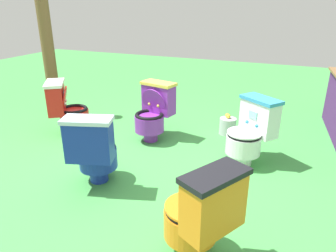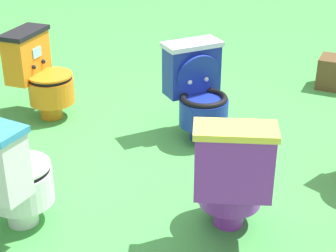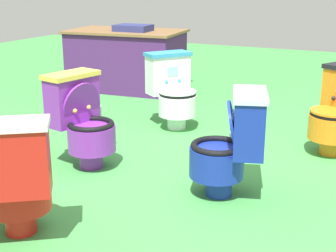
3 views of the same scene
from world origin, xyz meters
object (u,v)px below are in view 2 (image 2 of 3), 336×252
at_px(toilet_purple, 232,175).
at_px(small_crate, 336,73).
at_px(toilet_blue, 198,91).
at_px(toilet_orange, 40,74).
at_px(toilet_white, 8,174).

distance_m(toilet_purple, small_crate, 2.52).
relative_size(toilet_blue, small_crate, 2.35).
relative_size(toilet_purple, small_crate, 2.35).
bearing_deg(toilet_orange, toilet_white, 25.67).
bearing_deg(toilet_orange, small_crate, 123.87).
distance_m(toilet_white, small_crate, 3.29).
bearing_deg(toilet_orange, toilet_purple, 61.96).
bearing_deg(toilet_purple, toilet_white, -176.58).
bearing_deg(toilet_white, toilet_orange, 123.61).
relative_size(toilet_purple, toilet_white, 1.00).
bearing_deg(toilet_purple, small_crate, 65.36).
xyz_separation_m(toilet_orange, small_crate, (0.27, -2.67, -0.22)).
distance_m(toilet_purple, toilet_blue, 1.22).
xyz_separation_m(toilet_purple, toilet_blue, (1.22, -0.04, 0.00)).
bearing_deg(small_crate, toilet_purple, 143.30).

